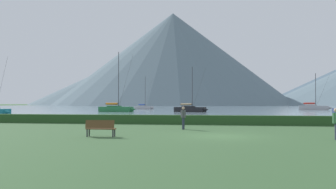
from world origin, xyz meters
The scene contains 12 objects.
ground_plane centered at (0.00, 0.00, 0.00)m, with size 1000.00×1000.00×0.00m, color #385B33.
harbor_water centered at (0.00, 137.00, 0.00)m, with size 320.00×246.00×0.00m, color gray.
hedge_line centered at (0.00, 11.00, 0.41)m, with size 80.00×1.20×0.82m, color #284C23.
sailboat_slip_0 centered at (23.61, 79.88, 0.71)m, with size 8.76×3.95×9.95m.
sailboat_slip_1 centered at (-7.30, 53.92, 0.64)m, with size 7.72×4.58×9.60m.
sailboat_slip_3 centered at (-23.00, 51.87, 0.71)m, with size 8.43×3.48×12.84m.
sailboat_slip_8 centered at (-24.70, 84.62, 0.57)m, with size 6.72×3.93×10.11m.
park_bench_near_path centered at (-6.72, -1.46, 0.53)m, with size 1.68×0.50×0.95m.
person_seated_viewer centered at (5.94, -0.98, 0.97)m, with size 0.36×0.56×1.65m.
person_standing_walker centered at (-2.78, 4.84, 0.97)m, with size 0.36×0.57×1.65m.
distant_hill_west_ridge centered at (-110.65, 346.03, 23.65)m, with size 193.90×193.90×47.30m, color slate.
distant_hill_far_shoulder centered at (-47.84, 294.34, 41.93)m, with size 211.93×211.93×83.87m, color slate.
Camera 1 is at (0.33, -20.42, 1.92)m, focal length 37.53 mm.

